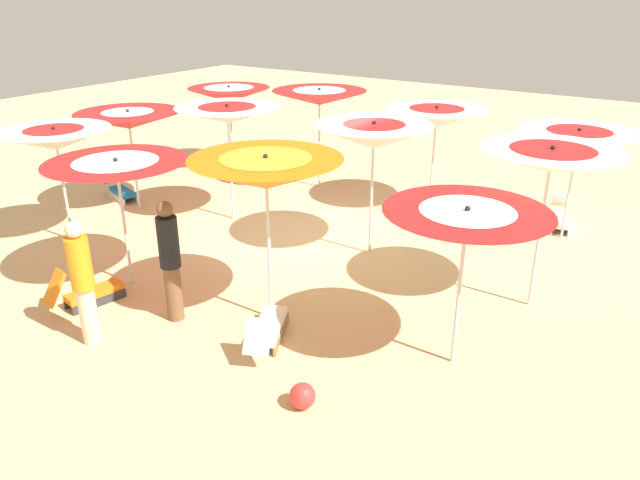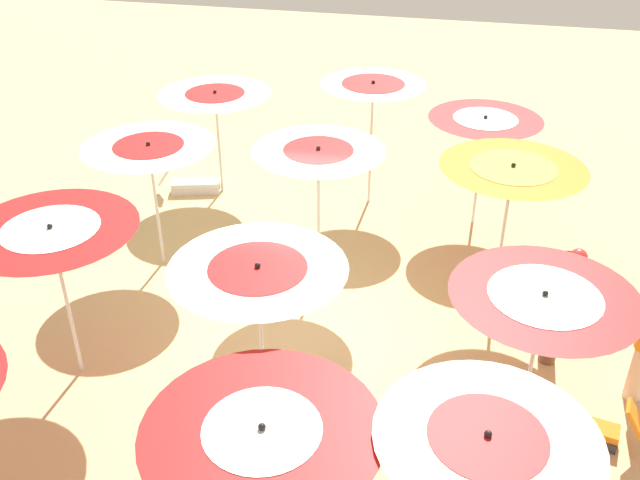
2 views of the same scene
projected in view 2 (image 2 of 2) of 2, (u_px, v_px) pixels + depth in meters
ground at (305, 334)px, 10.81m from camera, size 39.28×39.28×0.04m
beach_umbrella_1 at (263, 443)px, 6.34m from camera, size 2.19×2.19×2.20m
beach_umbrella_2 at (485, 451)px, 6.22m from camera, size 2.00×2.00×2.24m
beach_umbrella_3 at (53, 239)px, 8.97m from camera, size 2.20×2.20×2.39m
beach_umbrella_4 at (258, 279)px, 8.14m from camera, size 2.08×2.08×2.43m
beach_umbrella_5 at (543, 306)px, 8.13m from camera, size 2.19×2.19×2.16m
beach_umbrella_6 at (150, 156)px, 11.47m from camera, size 2.14×2.14×2.28m
beach_umbrella_7 at (318, 162)px, 10.88m from camera, size 2.05×2.05×2.46m
beach_umbrella_8 at (511, 180)px, 10.24m from camera, size 2.11×2.11×2.52m
beach_umbrella_9 at (216, 103)px, 13.88m from camera, size 2.20×2.20×2.18m
beach_umbrella_10 at (373, 92)px, 13.28m from camera, size 1.98×1.98×2.53m
beach_umbrella_11 at (484, 129)px, 12.73m from camera, size 2.03×2.03×2.18m
lounger_0 at (528, 287)px, 11.48m from camera, size 1.35×0.89×0.61m
lounger_1 at (191, 183)px, 14.72m from camera, size 1.29×0.68×0.60m
lounger_2 at (592, 426)px, 8.88m from camera, size 1.21×0.52×0.71m
beachgoer_0 at (558, 305)px, 9.76m from camera, size 0.30×0.30×1.85m
beach_ball at (578, 257)px, 12.35m from camera, size 0.31×0.31×0.31m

